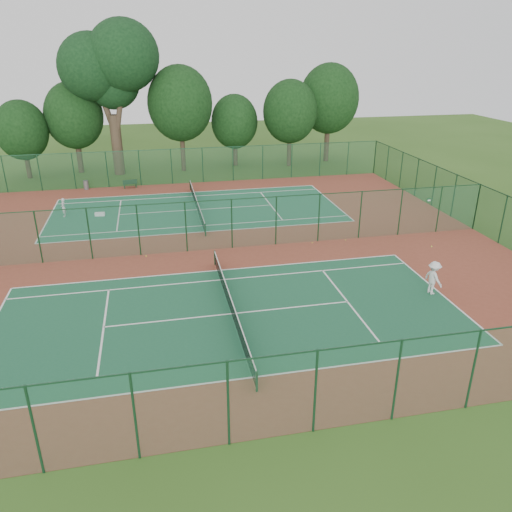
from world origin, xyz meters
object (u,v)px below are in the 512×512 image
Objects in this scene: bench at (130,184)px; big_tree at (110,66)px; player_near at (433,278)px; trash_bin at (86,185)px; player_far at (63,207)px; kit_bag at (100,214)px.

bench is 12.22m from big_tree.
bench is 0.09× the size of big_tree.
player_near is 0.12× the size of big_tree.
trash_bin is at bearing 166.64° from bench.
player_far reaches higher than trash_bin.
player_far is 17.76m from big_tree.
player_near is 34.00m from trash_bin.
bench is at bearing 81.51° from kit_bag.
player_near is at bearing -60.87° from big_tree.
trash_bin is at bearing 109.01° from kit_bag.
big_tree is at bearing 161.49° from player_far.
trash_bin is 12.37m from big_tree.
player_near reaches higher than player_far.
bench reaches higher than kit_bag.
kit_bag is at bearing 35.01° from player_near.
player_far is (-22.07, 18.47, -0.21)m from player_near.
trash_bin is at bearing 26.53° from player_near.
player_near is 2.46× the size of kit_bag.
trash_bin is (0.92, 8.14, -0.33)m from player_far.
player_far is 8.20m from trash_bin.
player_near reaches higher than kit_bag.
bench is at bearing -4.90° from trash_bin.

